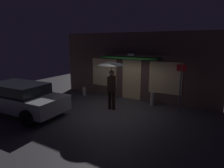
% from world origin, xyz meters
% --- Properties ---
extents(ground_plane, '(18.00, 18.00, 0.00)m').
position_xyz_m(ground_plane, '(0.00, 0.00, 0.00)').
color(ground_plane, '#423F44').
extents(building_facade, '(8.98, 1.00, 3.60)m').
position_xyz_m(building_facade, '(0.00, 2.34, 1.79)').
color(building_facade, brown).
rests_on(building_facade, ground).
extents(person_with_umbrella, '(1.28, 1.28, 2.25)m').
position_xyz_m(person_with_umbrella, '(-0.05, 0.15, 1.77)').
color(person_with_umbrella, black).
rests_on(person_with_umbrella, ground).
extents(parked_car, '(4.46, 2.16, 1.34)m').
position_xyz_m(parked_car, '(-3.30, -2.33, 0.70)').
color(parked_car, '#A5A8AD').
rests_on(parked_car, ground).
extents(street_sign_post, '(0.40, 0.07, 2.26)m').
position_xyz_m(street_sign_post, '(2.73, 1.39, 1.29)').
color(street_sign_post, '#595B60').
rests_on(street_sign_post, ground).
extents(sidewalk_bollard, '(0.22, 0.22, 0.68)m').
position_xyz_m(sidewalk_bollard, '(1.39, 1.70, 0.34)').
color(sidewalk_bollard, '#B2A899').
rests_on(sidewalk_bollard, ground).
extents(sidewalk_bollard_2, '(0.20, 0.20, 0.50)m').
position_xyz_m(sidewalk_bollard_2, '(-2.69, 1.38, 0.25)').
color(sidewalk_bollard_2, '#9E998E').
rests_on(sidewalk_bollard_2, ground).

